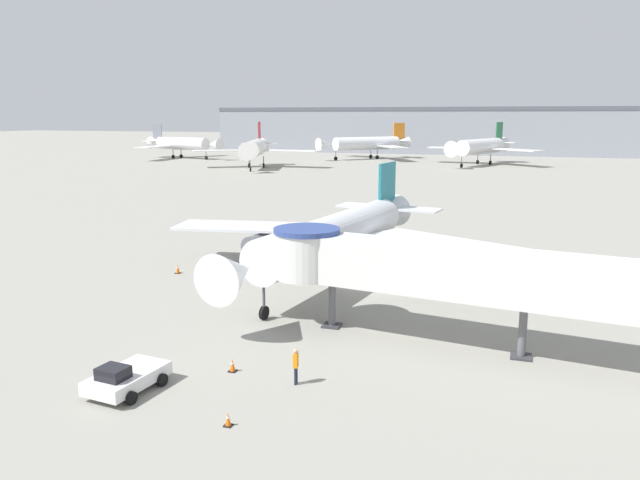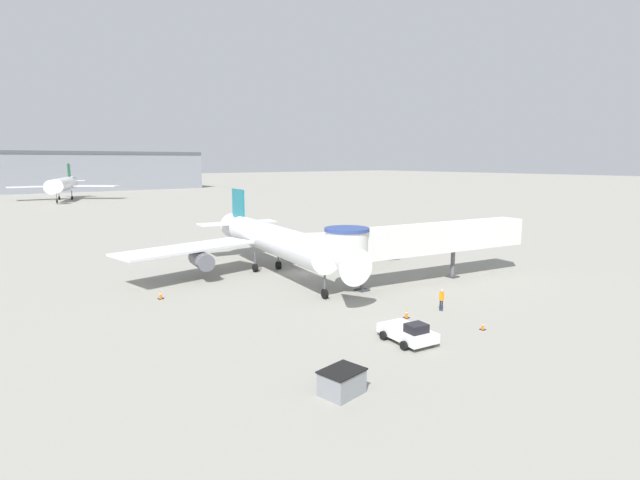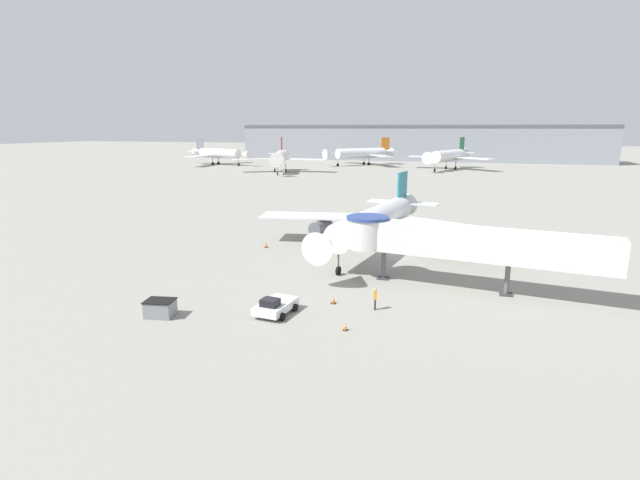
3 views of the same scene
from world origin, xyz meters
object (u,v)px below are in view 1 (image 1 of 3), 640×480
traffic_cone_port_wing (178,269)px  ground_crew_marshaller (296,364)px  jet_bridge (439,269)px  background_jet_green_tail (481,146)px  traffic_cone_near_nose (233,365)px  background_jet_orange_tail (369,143)px  background_jet_gray_tail (181,144)px  background_jet_red_tail (255,148)px  pushback_tug_white (126,378)px  traffic_cone_apron_front (228,420)px  main_airplane (338,234)px

traffic_cone_port_wing → ground_crew_marshaller: (16.91, -17.25, 0.68)m
jet_bridge → background_jet_green_tail: 135.85m
traffic_cone_near_nose → jet_bridge: bearing=38.0°
traffic_cone_near_nose → background_jet_green_tail: bearing=89.2°
jet_bridge → background_jet_orange_tail: background_jet_orange_tail is taller
jet_bridge → traffic_cone_near_nose: (-9.31, -7.27, -4.05)m
background_jet_gray_tail → background_jet_orange_tail: bearing=-59.7°
background_jet_red_tail → traffic_cone_port_wing: bearing=-86.3°
pushback_tug_white → traffic_cone_apron_front: pushback_tug_white is taller
traffic_cone_near_nose → background_jet_gray_tail: 164.53m
traffic_cone_apron_front → jet_bridge: bearing=60.9°
jet_bridge → traffic_cone_near_nose: 12.49m
traffic_cone_port_wing → traffic_cone_apron_front: 27.05m
pushback_tug_white → traffic_cone_apron_front: bearing=-7.5°
pushback_tug_white → background_jet_orange_tail: 161.72m
ground_crew_marshaller → background_jet_green_tail: (-1.70, 143.34, 3.79)m
pushback_tug_white → main_airplane: bearing=87.6°
traffic_cone_near_nose → background_jet_green_tail: size_ratio=0.02×
background_jet_green_tail → background_jet_red_tail: size_ratio=1.02×
main_airplane → background_jet_gray_tail: background_jet_gray_tail is taller
jet_bridge → background_jet_gray_tail: (-95.42, 132.86, 0.12)m
ground_crew_marshaller → background_jet_gray_tail: 166.77m
ground_crew_marshaller → background_jet_red_tail: 127.27m
main_airplane → background_jet_red_tail: (-50.09, 95.65, 1.25)m
main_airplane → background_jet_green_tail: 123.75m
ground_crew_marshaller → background_jet_gray_tail: bearing=28.0°
pushback_tug_white → ground_crew_marshaller: size_ratio=2.31×
jet_bridge → traffic_cone_apron_front: 14.86m
main_airplane → background_jet_orange_tail: (-31.55, 136.38, 1.00)m
background_jet_red_tail → jet_bridge: bearing=-78.0°
pushback_tug_white → background_jet_red_tail: background_jet_red_tail is taller
background_jet_orange_tail → main_airplane: bearing=-34.8°
jet_bridge → traffic_cone_port_wing: size_ratio=31.76×
pushback_tug_white → traffic_cone_port_wing: 22.62m
main_airplane → background_jet_red_tail: background_jet_red_tail is taller
pushback_tug_white → traffic_cone_near_nose: pushback_tug_white is taller
traffic_cone_port_wing → background_jet_orange_tail: (-18.39, 138.74, 4.29)m
background_jet_orange_tail → background_jet_green_tail: bearing=21.6°
background_jet_green_tail → background_jet_gray_tail: background_jet_green_tail is taller
jet_bridge → traffic_cone_near_nose: bearing=-133.8°
traffic_cone_port_wing → background_jet_red_tail: size_ratio=0.02×
pushback_tug_white → background_jet_orange_tail: size_ratio=0.15×
ground_crew_marshaller → background_jet_orange_tail: (-35.30, 155.99, 3.60)m
main_airplane → jet_bridge: bearing=-43.3°
ground_crew_marshaller → background_jet_orange_tail: bearing=8.2°
traffic_cone_port_wing → jet_bridge: bearing=-22.9°
traffic_cone_port_wing → background_jet_green_tail: (15.21, 126.09, 4.47)m
background_jet_orange_tail → traffic_cone_apron_front: bearing=-35.8°
jet_bridge → background_jet_red_tail: size_ratio=0.77×
jet_bridge → traffic_cone_apron_front: jet_bridge is taller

